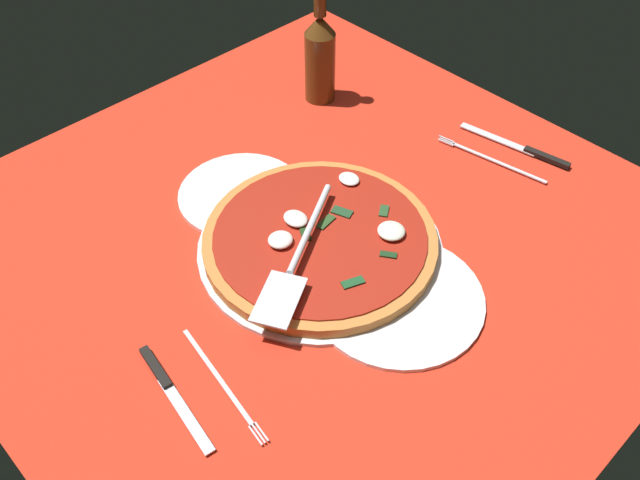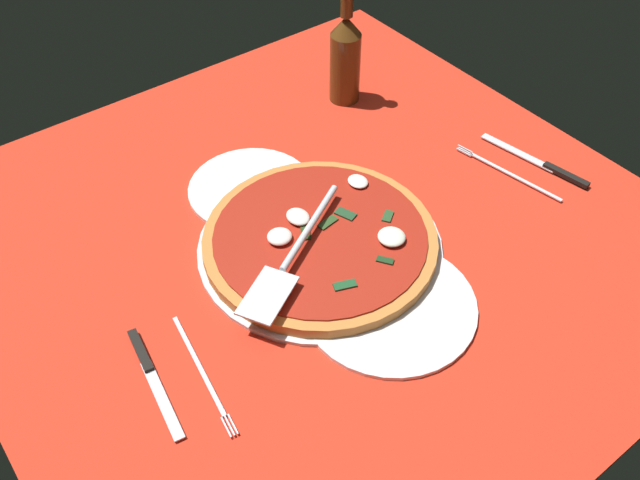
# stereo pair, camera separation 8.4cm
# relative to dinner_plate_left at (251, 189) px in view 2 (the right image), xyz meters

# --- Properties ---
(ground_plane) EXTENTS (1.02, 1.02, 0.01)m
(ground_plane) POSITION_rel_dinner_plate_left_xyz_m (0.15, 0.02, -0.01)
(ground_plane) COLOR red
(checker_pattern) EXTENTS (1.02, 1.02, 0.00)m
(checker_pattern) POSITION_rel_dinner_plate_left_xyz_m (0.15, 0.02, -0.01)
(checker_pattern) COLOR white
(checker_pattern) RESTS_ON ground_plane
(pizza_pan) EXTENTS (0.37, 0.37, 0.01)m
(pizza_pan) POSITION_rel_dinner_plate_left_xyz_m (0.17, 0.01, -0.00)
(pizza_pan) COLOR silver
(pizza_pan) RESTS_ON ground_plane
(dinner_plate_left) EXTENTS (0.20, 0.20, 0.01)m
(dinner_plate_left) POSITION_rel_dinner_plate_left_xyz_m (0.00, 0.00, 0.00)
(dinner_plate_left) COLOR white
(dinner_plate_left) RESTS_ON ground_plane
(dinner_plate_right) EXTENTS (0.24, 0.24, 0.01)m
(dinner_plate_right) POSITION_rel_dinner_plate_left_xyz_m (0.32, 0.02, 0.00)
(dinner_plate_right) COLOR white
(dinner_plate_right) RESTS_ON ground_plane
(pizza) EXTENTS (0.35, 0.35, 0.03)m
(pizza) POSITION_rel_dinner_plate_left_xyz_m (0.17, 0.01, 0.02)
(pizza) COLOR #C77937
(pizza) RESTS_ON pizza_pan
(pizza_server) EXTENTS (0.16, 0.26, 0.01)m
(pizza_server) POSITION_rel_dinner_plate_left_xyz_m (0.20, -0.05, 0.04)
(pizza_server) COLOR silver
(pizza_server) RESTS_ON pizza
(place_setting_near) EXTENTS (0.23, 0.16, 0.01)m
(place_setting_near) POSITION_rel_dinner_plate_left_xyz_m (0.24, -0.27, -0.00)
(place_setting_near) COLOR white
(place_setting_near) RESTS_ON ground_plane
(place_setting_far) EXTENTS (0.23, 0.16, 0.01)m
(place_setting_far) POSITION_rel_dinner_plate_left_xyz_m (0.24, 0.40, -0.00)
(place_setting_far) COLOR white
(place_setting_far) RESTS_ON ground_plane
(beer_bottle) EXTENTS (0.06, 0.06, 0.24)m
(beer_bottle) POSITION_rel_dinner_plate_left_xyz_m (-0.11, 0.29, 0.09)
(beer_bottle) COLOR #563514
(beer_bottle) RESTS_ON ground_plane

